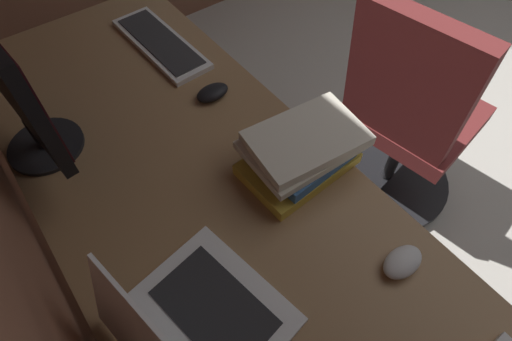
% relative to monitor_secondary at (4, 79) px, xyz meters
% --- Properties ---
extents(desk, '(2.21, 0.73, 0.73)m').
position_rel_monitor_secondary_xyz_m(desk, '(-0.54, -0.26, -0.30)').
color(desk, '#936D47').
rests_on(desk, ground).
extents(monitor_secondary, '(0.48, 0.20, 0.42)m').
position_rel_monitor_secondary_xyz_m(monitor_secondary, '(0.00, 0.00, 0.00)').
color(monitor_secondary, black).
rests_on(monitor_secondary, desk).
extents(laptop_leftmost, '(0.35, 0.34, 0.23)m').
position_rel_monitor_secondary_xyz_m(laptop_leftmost, '(-0.66, -0.06, -0.19)').
color(laptop_leftmost, white).
rests_on(laptop_leftmost, desk).
extents(keyboard_main, '(0.42, 0.16, 0.02)m').
position_rel_monitor_secondary_xyz_m(keyboard_main, '(0.20, -0.47, -0.23)').
color(keyboard_main, silver).
rests_on(keyboard_main, desk).
extents(mouse_main, '(0.06, 0.10, 0.03)m').
position_rel_monitor_secondary_xyz_m(mouse_main, '(-0.11, -0.47, -0.22)').
color(mouse_main, black).
rests_on(mouse_main, desk).
extents(mouse_spare, '(0.06, 0.10, 0.03)m').
position_rel_monitor_secondary_xyz_m(mouse_spare, '(-0.82, -0.50, -0.22)').
color(mouse_spare, silver).
rests_on(mouse_spare, desk).
extents(book_stack_near, '(0.23, 0.32, 0.12)m').
position_rel_monitor_secondary_xyz_m(book_stack_near, '(-0.46, -0.51, -0.18)').
color(book_stack_near, gold).
rests_on(book_stack_near, desk).
extents(office_chair, '(0.56, 0.58, 0.97)m').
position_rel_monitor_secondary_xyz_m(office_chair, '(-0.42, -1.10, -0.51)').
color(office_chair, maroon).
rests_on(office_chair, ground).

